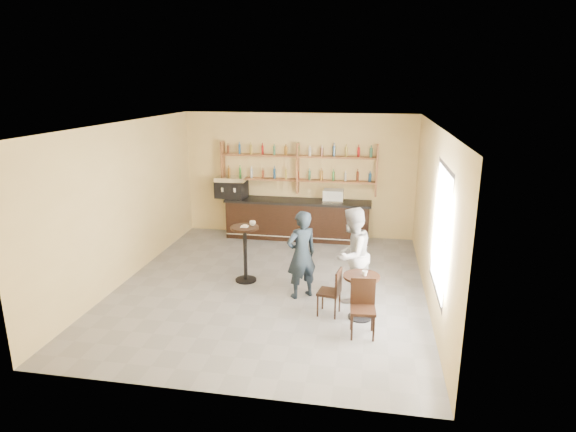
% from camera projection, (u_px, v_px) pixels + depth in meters
% --- Properties ---
extents(floor, '(7.00, 7.00, 0.00)m').
position_uv_depth(floor, '(271.00, 286.00, 9.64)').
color(floor, slate).
rests_on(floor, ground).
extents(ceiling, '(7.00, 7.00, 0.00)m').
position_uv_depth(ceiling, '(270.00, 124.00, 8.77)').
color(ceiling, white).
rests_on(ceiling, wall_back).
extents(wall_back, '(7.00, 0.00, 7.00)m').
position_uv_depth(wall_back, '(298.00, 175.00, 12.52)').
color(wall_back, '#EDCD86').
rests_on(wall_back, floor).
extents(wall_front, '(7.00, 0.00, 7.00)m').
position_uv_depth(wall_front, '(211.00, 281.00, 5.88)').
color(wall_front, '#EDCD86').
rests_on(wall_front, floor).
extents(wall_left, '(0.00, 7.00, 7.00)m').
position_uv_depth(wall_left, '(125.00, 202.00, 9.71)').
color(wall_left, '#EDCD86').
rests_on(wall_left, floor).
extents(wall_right, '(0.00, 7.00, 7.00)m').
position_uv_depth(wall_right, '(432.00, 216.00, 8.70)').
color(wall_right, '#EDCD86').
rests_on(wall_right, floor).
extents(window_pane, '(0.00, 2.00, 2.00)m').
position_uv_depth(window_pane, '(441.00, 230.00, 7.54)').
color(window_pane, white).
rests_on(window_pane, wall_right).
extents(window_frame, '(0.04, 1.70, 2.10)m').
position_uv_depth(window_frame, '(441.00, 230.00, 7.54)').
color(window_frame, black).
rests_on(window_frame, wall_right).
extents(shelf_unit, '(4.00, 0.26, 1.40)m').
position_uv_depth(shelf_unit, '(298.00, 168.00, 12.34)').
color(shelf_unit, brown).
rests_on(shelf_unit, wall_back).
extents(liquor_bottles, '(3.68, 0.10, 1.00)m').
position_uv_depth(liquor_bottles, '(298.00, 162.00, 12.30)').
color(liquor_bottles, '#8C5919').
rests_on(liquor_bottles, shelf_unit).
extents(bar_counter, '(3.75, 0.73, 1.02)m').
position_uv_depth(bar_counter, '(298.00, 219.00, 12.48)').
color(bar_counter, black).
rests_on(bar_counter, floor).
extents(espresso_machine, '(0.84, 0.60, 0.55)m').
position_uv_depth(espresso_machine, '(231.00, 187.00, 12.56)').
color(espresso_machine, black).
rests_on(espresso_machine, bar_counter).
extents(pastry_case, '(0.58, 0.49, 0.31)m').
position_uv_depth(pastry_case, '(333.00, 196.00, 12.15)').
color(pastry_case, silver).
rests_on(pastry_case, bar_counter).
extents(pedestal_table, '(0.65, 0.65, 1.16)m').
position_uv_depth(pedestal_table, '(245.00, 254.00, 9.75)').
color(pedestal_table, black).
rests_on(pedestal_table, floor).
extents(napkin, '(0.17, 0.17, 0.00)m').
position_uv_depth(napkin, '(245.00, 227.00, 9.59)').
color(napkin, white).
rests_on(napkin, pedestal_table).
extents(donut, '(0.12, 0.12, 0.04)m').
position_uv_depth(donut, '(245.00, 226.00, 9.58)').
color(donut, '#DD9650').
rests_on(donut, napkin).
extents(cup_pedestal, '(0.16, 0.16, 0.10)m').
position_uv_depth(cup_pedestal, '(253.00, 223.00, 9.65)').
color(cup_pedestal, white).
rests_on(cup_pedestal, pedestal_table).
extents(man_main, '(0.73, 0.70, 1.69)m').
position_uv_depth(man_main, '(301.00, 255.00, 8.95)').
color(man_main, black).
rests_on(man_main, floor).
extents(cafe_table, '(0.64, 0.64, 0.79)m').
position_uv_depth(cafe_table, '(361.00, 297.00, 8.24)').
color(cafe_table, black).
rests_on(cafe_table, floor).
extents(cup_cafe, '(0.10, 0.10, 0.09)m').
position_uv_depth(cup_cafe, '(365.00, 273.00, 8.11)').
color(cup_cafe, white).
rests_on(cup_cafe, cafe_table).
extents(chair_west, '(0.42, 0.42, 0.85)m').
position_uv_depth(chair_west, '(329.00, 292.00, 8.37)').
color(chair_west, black).
rests_on(chair_west, floor).
extents(chair_south, '(0.43, 0.43, 0.92)m').
position_uv_depth(chair_south, '(363.00, 309.00, 7.64)').
color(chair_south, black).
rests_on(chair_south, floor).
extents(patron_second, '(1.00, 1.08, 1.78)m').
position_uv_depth(patron_second, '(352.00, 255.00, 8.82)').
color(patron_second, '#97979C').
rests_on(patron_second, floor).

